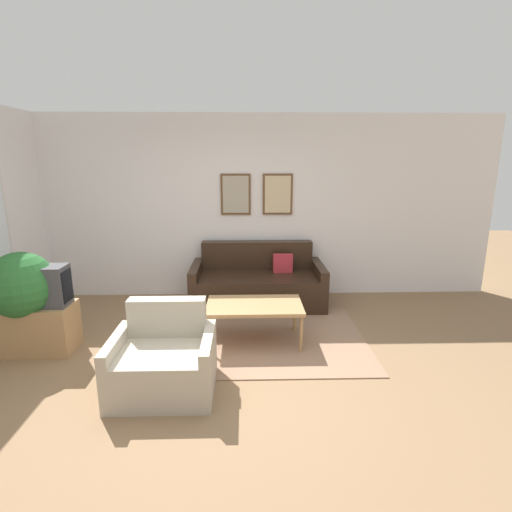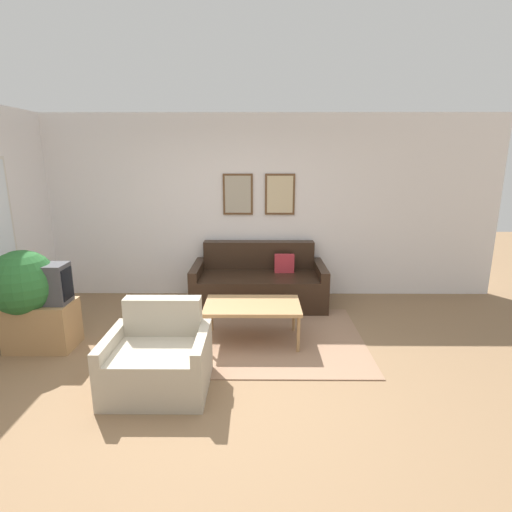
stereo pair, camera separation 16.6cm
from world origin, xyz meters
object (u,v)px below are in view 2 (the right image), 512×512
at_px(coffee_table, 252,307).
at_px(potted_plant_tall, 23,285).
at_px(tv, 37,284).
at_px(couch, 259,284).
at_px(armchair, 159,360).

height_order(coffee_table, potted_plant_tall, potted_plant_tall).
xyz_separation_m(coffee_table, tv, (-2.34, -0.16, 0.33)).
distance_m(couch, coffee_table, 1.25).
height_order(tv, armchair, tv).
bearing_deg(coffee_table, tv, -176.05).
height_order(armchair, potted_plant_tall, potted_plant_tall).
distance_m(tv, armchair, 1.76).
bearing_deg(armchair, couch, 59.01).
xyz_separation_m(couch, armchair, (-0.92, -2.19, -0.03)).
height_order(tv, potted_plant_tall, potted_plant_tall).
bearing_deg(armchair, potted_plant_tall, 146.71).
relative_size(couch, armchair, 2.07).
distance_m(couch, armchair, 2.38).
distance_m(couch, potted_plant_tall, 2.95).
bearing_deg(couch, coffee_table, -93.55).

